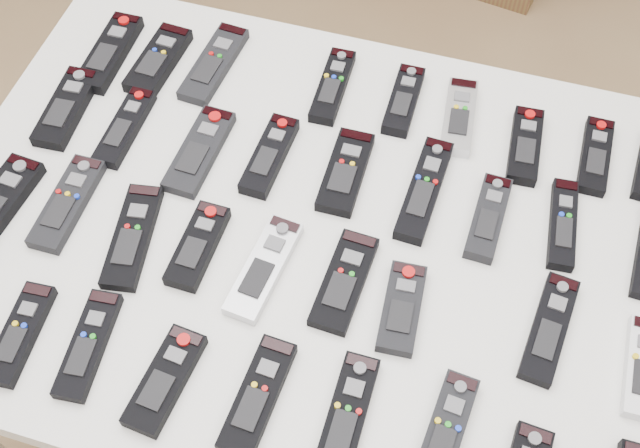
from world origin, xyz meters
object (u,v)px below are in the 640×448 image
(remote_13, at_px, (345,172))
(remote_16, at_px, (563,224))
(remote_30, at_px, (165,380))
(remote_21, at_px, (198,246))
(remote_31, at_px, (258,396))
(table, at_px, (320,250))
(remote_12, at_px, (270,156))
(remote_10, at_px, (125,127))
(remote_29, at_px, (88,345))
(remote_14, at_px, (424,190))
(remote_25, at_px, (549,329))
(remote_24, at_px, (402,308))
(remote_32, at_px, (346,418))
(remote_20, at_px, (133,236))
(remote_5, at_px, (459,117))
(remote_4, at_px, (404,100))
(remote_7, at_px, (595,156))
(remote_15, at_px, (488,218))
(remote_22, at_px, (264,268))
(remote_23, at_px, (344,281))
(remote_3, at_px, (333,86))
(remote_2, at_px, (214,64))
(remote_0, at_px, (110,53))
(remote_11, at_px, (200,151))
(remote_33, at_px, (445,434))
(remote_6, at_px, (525,146))
(remote_28, at_px, (20,334))
(remote_9, at_px, (67,108))
(remote_19, at_px, (67,203))

(remote_13, bearing_deg, remote_16, -1.03)
(remote_30, bearing_deg, remote_21, 105.29)
(remote_13, height_order, remote_31, same)
(table, height_order, remote_30, remote_30)
(remote_12, bearing_deg, remote_10, -175.11)
(remote_29, xyz_separation_m, remote_30, (0.13, -0.02, 0.00))
(remote_14, bearing_deg, remote_29, -132.11)
(remote_25, distance_m, remote_29, 0.68)
(remote_24, bearing_deg, remote_32, -104.34)
(table, bearing_deg, remote_21, -152.79)
(remote_20, relative_size, remote_32, 1.01)
(remote_5, bearing_deg, remote_14, -103.57)
(remote_12, bearing_deg, remote_4, 47.24)
(remote_5, distance_m, remote_16, 0.27)
(remote_31, xyz_separation_m, remote_32, (0.13, 0.01, -0.00))
(remote_7, bearing_deg, remote_15, -130.24)
(remote_22, distance_m, remote_23, 0.13)
(remote_3, xyz_separation_m, remote_24, (0.22, -0.40, 0.00))
(remote_15, bearing_deg, remote_14, 169.39)
(remote_2, xyz_separation_m, remote_10, (-0.09, -0.19, 0.00))
(remote_4, distance_m, remote_13, 0.19)
(remote_0, xyz_separation_m, remote_11, (0.25, -0.17, -0.00))
(remote_12, distance_m, remote_30, 0.43)
(remote_29, xyz_separation_m, remote_32, (0.39, 0.00, 0.00))
(remote_11, xyz_separation_m, remote_33, (0.50, -0.37, 0.00))
(remote_25, bearing_deg, remote_4, 136.17)
(remote_6, distance_m, remote_20, 0.67)
(remote_3, height_order, remote_33, same)
(remote_5, relative_size, remote_7, 1.04)
(remote_28, height_order, remote_31, remote_31)
(remote_9, relative_size, remote_29, 1.03)
(remote_13, relative_size, remote_28, 1.04)
(remote_25, bearing_deg, remote_32, -132.47)
(table, xyz_separation_m, remote_3, (-0.07, 0.30, 0.07))
(remote_7, xyz_separation_m, remote_23, (-0.34, -0.36, -0.00))
(remote_31, bearing_deg, remote_13, 91.82)
(remote_19, height_order, remote_29, remote_19)
(remote_14, distance_m, remote_30, 0.51)
(remote_3, distance_m, remote_32, 0.62)
(remote_24, relative_size, remote_33, 0.83)
(remote_0, relative_size, remote_33, 1.07)
(remote_9, bearing_deg, table, -16.01)
(remote_19, distance_m, remote_24, 0.57)
(remote_4, xyz_separation_m, remote_30, (-0.20, -0.61, 0.00))
(remote_10, relative_size, remote_29, 1.00)
(remote_0, bearing_deg, remote_3, 4.49)
(remote_31, bearing_deg, remote_25, 33.97)
(remote_2, bearing_deg, remote_6, 1.45)
(remote_22, bearing_deg, remote_19, -177.81)
(remote_0, distance_m, remote_20, 0.42)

